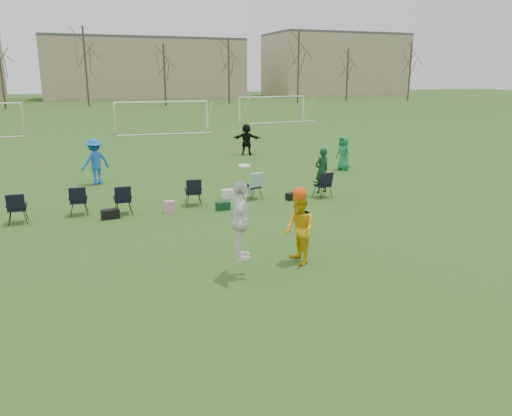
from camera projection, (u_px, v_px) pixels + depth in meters
name	position (u px, v px, depth m)	size (l,w,h in m)	color
ground	(250.00, 306.00, 9.92)	(260.00, 260.00, 0.00)	#2E5119
fielder_blue	(95.00, 162.00, 20.71)	(1.25, 0.72, 1.93)	blue
fielder_green_far	(344.00, 153.00, 23.96)	(0.80, 0.52, 1.64)	#157A47
fielder_black	(247.00, 139.00, 28.61)	(1.64, 0.52, 1.77)	black
center_contest	(273.00, 225.00, 11.51)	(2.28, 1.30, 2.58)	white
sideline_setup	(199.00, 191.00, 17.35)	(11.09, 1.91, 1.84)	#0E361D
goal_mid	(162.00, 108.00, 39.75)	(7.40, 0.63, 2.46)	white
goal_right	(272.00, 102.00, 49.23)	(7.35, 1.14, 2.46)	white
tree_line	(88.00, 71.00, 71.95)	(110.28, 3.28, 11.40)	#382B21
building_row	(117.00, 67.00, 97.59)	(126.00, 16.00, 13.00)	tan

